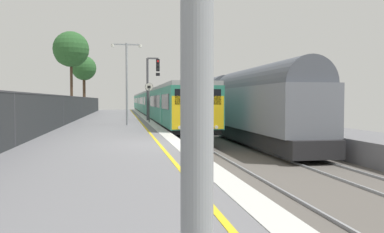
{
  "coord_description": "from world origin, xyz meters",
  "views": [
    {
      "loc": [
        -1.71,
        -14.68,
        1.66
      ],
      "look_at": [
        1.65,
        4.22,
        0.86
      ],
      "focal_mm": 36.85,
      "sensor_mm": 36.0,
      "label": 1
    }
  ],
  "objects_px": {
    "freight_train_adjacent_track": "(195,102)",
    "background_tree_centre": "(84,69)",
    "platform_lamp_mid": "(127,77)",
    "signal_gantry": "(151,81)",
    "speed_limit_sign": "(149,97)",
    "background_tree_left": "(70,50)",
    "commuter_train_at_platform": "(152,103)"
  },
  "relations": [
    {
      "from": "freight_train_adjacent_track",
      "to": "signal_gantry",
      "type": "distance_m",
      "value": 11.29
    },
    {
      "from": "speed_limit_sign",
      "to": "background_tree_left",
      "type": "xyz_separation_m",
      "value": [
        -7.3,
        13.99,
        5.01
      ]
    },
    {
      "from": "background_tree_left",
      "to": "platform_lamp_mid",
      "type": "bearing_deg",
      "value": -71.33
    },
    {
      "from": "commuter_train_at_platform",
      "to": "freight_train_adjacent_track",
      "type": "height_order",
      "value": "freight_train_adjacent_track"
    },
    {
      "from": "signal_gantry",
      "to": "speed_limit_sign",
      "type": "xyz_separation_m",
      "value": [
        -0.37,
        -3.28,
        -1.35
      ]
    },
    {
      "from": "platform_lamp_mid",
      "to": "background_tree_centre",
      "type": "relative_size",
      "value": 0.73
    },
    {
      "from": "speed_limit_sign",
      "to": "background_tree_centre",
      "type": "xyz_separation_m",
      "value": [
        -6.79,
        23.93,
        3.81
      ]
    },
    {
      "from": "freight_train_adjacent_track",
      "to": "signal_gantry",
      "type": "bearing_deg",
      "value": -119.44
    },
    {
      "from": "freight_train_adjacent_track",
      "to": "signal_gantry",
      "type": "height_order",
      "value": "signal_gantry"
    },
    {
      "from": "freight_train_adjacent_track",
      "to": "signal_gantry",
      "type": "relative_size",
      "value": 10.73
    },
    {
      "from": "freight_train_adjacent_track",
      "to": "background_tree_left",
      "type": "xyz_separation_m",
      "value": [
        -13.15,
        0.99,
        5.41
      ]
    },
    {
      "from": "platform_lamp_mid",
      "to": "signal_gantry",
      "type": "bearing_deg",
      "value": 71.51
    },
    {
      "from": "signal_gantry",
      "to": "speed_limit_sign",
      "type": "relative_size",
      "value": 1.76
    },
    {
      "from": "signal_gantry",
      "to": "speed_limit_sign",
      "type": "distance_m",
      "value": 3.57
    },
    {
      "from": "platform_lamp_mid",
      "to": "freight_train_adjacent_track",
      "type": "bearing_deg",
      "value": 64.53
    },
    {
      "from": "speed_limit_sign",
      "to": "background_tree_centre",
      "type": "height_order",
      "value": "background_tree_centre"
    },
    {
      "from": "signal_gantry",
      "to": "platform_lamp_mid",
      "type": "height_order",
      "value": "platform_lamp_mid"
    },
    {
      "from": "freight_train_adjacent_track",
      "to": "background_tree_centre",
      "type": "distance_m",
      "value": 17.23
    },
    {
      "from": "freight_train_adjacent_track",
      "to": "signal_gantry",
      "type": "xyz_separation_m",
      "value": [
        -5.48,
        -9.71,
        1.74
      ]
    },
    {
      "from": "background_tree_centre",
      "to": "commuter_train_at_platform",
      "type": "bearing_deg",
      "value": -16.93
    },
    {
      "from": "background_tree_left",
      "to": "background_tree_centre",
      "type": "distance_m",
      "value": 10.04
    },
    {
      "from": "freight_train_adjacent_track",
      "to": "commuter_train_at_platform",
      "type": "bearing_deg",
      "value": 115.73
    },
    {
      "from": "speed_limit_sign",
      "to": "freight_train_adjacent_track",
      "type": "bearing_deg",
      "value": 65.77
    },
    {
      "from": "speed_limit_sign",
      "to": "background_tree_left",
      "type": "distance_m",
      "value": 16.55
    },
    {
      "from": "background_tree_left",
      "to": "speed_limit_sign",
      "type": "bearing_deg",
      "value": -62.43
    },
    {
      "from": "speed_limit_sign",
      "to": "signal_gantry",
      "type": "bearing_deg",
      "value": 83.61
    },
    {
      "from": "commuter_train_at_platform",
      "to": "speed_limit_sign",
      "type": "height_order",
      "value": "speed_limit_sign"
    },
    {
      "from": "background_tree_centre",
      "to": "platform_lamp_mid",
      "type": "bearing_deg",
      "value": -79.1
    },
    {
      "from": "signal_gantry",
      "to": "background_tree_left",
      "type": "height_order",
      "value": "background_tree_left"
    },
    {
      "from": "freight_train_adjacent_track",
      "to": "background_tree_centre",
      "type": "relative_size",
      "value": 7.44
    },
    {
      "from": "freight_train_adjacent_track",
      "to": "speed_limit_sign",
      "type": "bearing_deg",
      "value": -114.23
    },
    {
      "from": "platform_lamp_mid",
      "to": "background_tree_left",
      "type": "relative_size",
      "value": 0.61
    }
  ]
}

